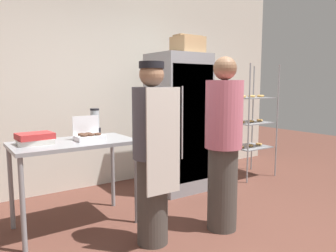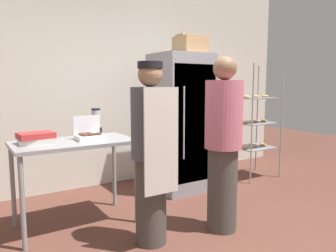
# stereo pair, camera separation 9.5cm
# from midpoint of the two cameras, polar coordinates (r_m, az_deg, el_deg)

# --- Properties ---
(ground_plane) EXTENTS (14.00, 14.00, 0.00)m
(ground_plane) POSITION_cam_midpoint_polar(r_m,az_deg,el_deg) (3.13, 8.51, -20.01)
(ground_plane) COLOR brown
(back_wall) EXTENTS (6.40, 0.12, 3.08)m
(back_wall) POSITION_cam_midpoint_polar(r_m,az_deg,el_deg) (4.80, -11.05, 8.43)
(back_wall) COLOR silver
(back_wall) RESTS_ON ground_plane
(refrigerator) EXTENTS (0.70, 0.68, 1.83)m
(refrigerator) POSITION_cam_midpoint_polar(r_m,az_deg,el_deg) (4.40, 1.20, 0.55)
(refrigerator) COLOR gray
(refrigerator) RESTS_ON ground_plane
(baking_rack) EXTENTS (0.66, 0.51, 1.73)m
(baking_rack) POSITION_cam_midpoint_polar(r_m,az_deg,el_deg) (5.20, 13.71, 0.78)
(baking_rack) COLOR #93969B
(baking_rack) RESTS_ON ground_plane
(prep_counter) EXTENTS (1.17, 0.65, 0.87)m
(prep_counter) POSITION_cam_midpoint_polar(r_m,az_deg,el_deg) (3.40, -16.86, -4.24)
(prep_counter) COLOR gray
(prep_counter) RESTS_ON ground_plane
(donut_box) EXTENTS (0.28, 0.20, 0.24)m
(donut_box) POSITION_cam_midpoint_polar(r_m,az_deg,el_deg) (3.40, -14.37, -1.65)
(donut_box) COLOR white
(donut_box) RESTS_ON prep_counter
(blender_pitcher) EXTENTS (0.12, 0.12, 0.30)m
(blender_pitcher) POSITION_cam_midpoint_polar(r_m,az_deg,el_deg) (3.65, -13.33, 0.38)
(blender_pitcher) COLOR black
(blender_pitcher) RESTS_ON prep_counter
(binder_stack) EXTENTS (0.33, 0.26, 0.10)m
(binder_stack) POSITION_cam_midpoint_polar(r_m,az_deg,el_deg) (3.34, -22.92, -2.02)
(binder_stack) COLOR silver
(binder_stack) RESTS_ON prep_counter
(cardboard_storage_box) EXTENTS (0.36, 0.33, 0.24)m
(cardboard_storage_box) POSITION_cam_midpoint_polar(r_m,az_deg,el_deg) (4.40, 2.82, 13.93)
(cardboard_storage_box) COLOR tan
(cardboard_storage_box) RESTS_ON refrigerator
(person_baker) EXTENTS (0.34, 0.36, 1.62)m
(person_baker) POSITION_cam_midpoint_polar(r_m,az_deg,el_deg) (2.88, -3.68, -4.46)
(person_baker) COLOR #47423D
(person_baker) RESTS_ON ground_plane
(person_customer) EXTENTS (0.36, 0.36, 1.69)m
(person_customer) POSITION_cam_midpoint_polar(r_m,az_deg,el_deg) (3.20, 8.77, -3.01)
(person_customer) COLOR #47423D
(person_customer) RESTS_ON ground_plane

